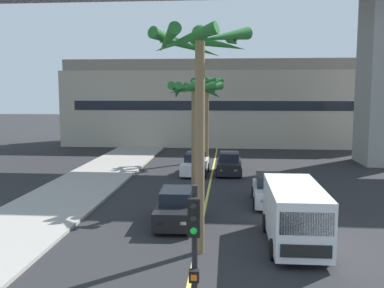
{
  "coord_description": "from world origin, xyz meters",
  "views": [
    {
      "loc": [
        1.19,
        0.06,
        6.03
      ],
      "look_at": [
        0.0,
        14.0,
        4.31
      ],
      "focal_mm": 40.32,
      "sensor_mm": 36.0,
      "label": 1
    }
  ],
  "objects_px": {
    "car_queue_front": "(270,190)",
    "car_queue_third": "(229,164)",
    "palm_tree_mid_median": "(199,65)",
    "car_queue_fourth": "(195,164)",
    "car_queue_second": "(176,208)",
    "palm_tree_near_median": "(207,92)",
    "traffic_light_median_near": "(194,260)",
    "palm_tree_far_median": "(195,102)",
    "delivery_van": "(295,213)"
  },
  "relations": [
    {
      "from": "car_queue_front",
      "to": "car_queue_third",
      "type": "height_order",
      "value": "same"
    },
    {
      "from": "palm_tree_mid_median",
      "to": "car_queue_fourth",
      "type": "bearing_deg",
      "value": 94.96
    },
    {
      "from": "palm_tree_mid_median",
      "to": "car_queue_third",
      "type": "bearing_deg",
      "value": 85.84
    },
    {
      "from": "car_queue_second",
      "to": "palm_tree_near_median",
      "type": "height_order",
      "value": "palm_tree_near_median"
    },
    {
      "from": "traffic_light_median_near",
      "to": "palm_tree_near_median",
      "type": "distance_m",
      "value": 28.75
    },
    {
      "from": "palm_tree_near_median",
      "to": "palm_tree_far_median",
      "type": "distance_m",
      "value": 13.0
    },
    {
      "from": "car_queue_second",
      "to": "palm_tree_far_median",
      "type": "bearing_deg",
      "value": 83.72
    },
    {
      "from": "car_queue_second",
      "to": "palm_tree_far_median",
      "type": "relative_size",
      "value": 0.63
    },
    {
      "from": "traffic_light_median_near",
      "to": "car_queue_fourth",
      "type": "bearing_deg",
      "value": 94.42
    },
    {
      "from": "car_queue_front",
      "to": "traffic_light_median_near",
      "type": "distance_m",
      "value": 15.2
    },
    {
      "from": "car_queue_front",
      "to": "car_queue_second",
      "type": "xyz_separation_m",
      "value": [
        -4.59,
        -3.84,
        0.0
      ]
    },
    {
      "from": "car_queue_fourth",
      "to": "palm_tree_mid_median",
      "type": "bearing_deg",
      "value": -85.04
    },
    {
      "from": "car_queue_front",
      "to": "palm_tree_mid_median",
      "type": "distance_m",
      "value": 10.18
    },
    {
      "from": "car_queue_second",
      "to": "car_queue_fourth",
      "type": "distance_m",
      "value": 11.78
    },
    {
      "from": "car_queue_third",
      "to": "palm_tree_mid_median",
      "type": "distance_m",
      "value": 16.87
    },
    {
      "from": "palm_tree_far_median",
      "to": "car_queue_third",
      "type": "bearing_deg",
      "value": 75.78
    },
    {
      "from": "traffic_light_median_near",
      "to": "car_queue_third",
      "type": "bearing_deg",
      "value": 88.25
    },
    {
      "from": "car_queue_fourth",
      "to": "palm_tree_far_median",
      "type": "xyz_separation_m",
      "value": [
        0.55,
        -7.19,
        4.72
      ]
    },
    {
      "from": "car_queue_second",
      "to": "palm_tree_near_median",
      "type": "bearing_deg",
      "value": 88.52
    },
    {
      "from": "car_queue_second",
      "to": "car_queue_third",
      "type": "relative_size",
      "value": 1.01
    },
    {
      "from": "car_queue_front",
      "to": "palm_tree_near_median",
      "type": "relative_size",
      "value": 0.57
    },
    {
      "from": "car_queue_second",
      "to": "traffic_light_median_near",
      "type": "relative_size",
      "value": 0.99
    },
    {
      "from": "palm_tree_mid_median",
      "to": "traffic_light_median_near",
      "type": "bearing_deg",
      "value": -86.7
    },
    {
      "from": "car_queue_front",
      "to": "car_queue_third",
      "type": "distance_m",
      "value": 8.57
    },
    {
      "from": "car_queue_second",
      "to": "car_queue_fourth",
      "type": "xyz_separation_m",
      "value": [
        -0.05,
        11.78,
        0.0
      ]
    },
    {
      "from": "car_queue_front",
      "to": "palm_tree_far_median",
      "type": "bearing_deg",
      "value": 169.51
    },
    {
      "from": "delivery_van",
      "to": "car_queue_second",
      "type": "bearing_deg",
      "value": 153.72
    },
    {
      "from": "delivery_van",
      "to": "palm_tree_far_median",
      "type": "distance_m",
      "value": 9.31
    },
    {
      "from": "delivery_van",
      "to": "palm_tree_near_median",
      "type": "xyz_separation_m",
      "value": [
        -4.51,
        20.04,
        4.63
      ]
    },
    {
      "from": "car_queue_fourth",
      "to": "car_queue_second",
      "type": "bearing_deg",
      "value": -89.76
    },
    {
      "from": "car_queue_third",
      "to": "palm_tree_near_median",
      "type": "relative_size",
      "value": 0.57
    },
    {
      "from": "car_queue_third",
      "to": "delivery_van",
      "type": "height_order",
      "value": "delivery_van"
    },
    {
      "from": "palm_tree_mid_median",
      "to": "palm_tree_far_median",
      "type": "relative_size",
      "value": 1.26
    },
    {
      "from": "car_queue_third",
      "to": "traffic_light_median_near",
      "type": "height_order",
      "value": "traffic_light_median_near"
    },
    {
      "from": "car_queue_second",
      "to": "delivery_van",
      "type": "xyz_separation_m",
      "value": [
        4.96,
        -2.45,
        0.57
      ]
    },
    {
      "from": "palm_tree_far_median",
      "to": "traffic_light_median_near",
      "type": "bearing_deg",
      "value": -85.58
    },
    {
      "from": "car_queue_third",
      "to": "palm_tree_far_median",
      "type": "relative_size",
      "value": 0.62
    },
    {
      "from": "car_queue_fourth",
      "to": "traffic_light_median_near",
      "type": "relative_size",
      "value": 0.99
    },
    {
      "from": "delivery_van",
      "to": "palm_tree_mid_median",
      "type": "distance_m",
      "value": 6.84
    },
    {
      "from": "car_queue_fourth",
      "to": "palm_tree_near_median",
      "type": "xyz_separation_m",
      "value": [
        0.5,
        5.8,
        5.19
      ]
    },
    {
      "from": "car_queue_front",
      "to": "delivery_van",
      "type": "xyz_separation_m",
      "value": [
        0.38,
        -6.29,
        0.57
      ]
    },
    {
      "from": "car_queue_second",
      "to": "palm_tree_near_median",
      "type": "distance_m",
      "value": 18.34
    },
    {
      "from": "palm_tree_near_median",
      "to": "palm_tree_mid_median",
      "type": "relative_size",
      "value": 0.87
    },
    {
      "from": "car_queue_third",
      "to": "palm_tree_mid_median",
      "type": "relative_size",
      "value": 0.49
    },
    {
      "from": "car_queue_fourth",
      "to": "traffic_light_median_near",
      "type": "xyz_separation_m",
      "value": [
        1.76,
        -22.74,
        1.99
      ]
    },
    {
      "from": "delivery_van",
      "to": "traffic_light_median_near",
      "type": "bearing_deg",
      "value": -110.93
    },
    {
      "from": "palm_tree_near_median",
      "to": "palm_tree_far_median",
      "type": "height_order",
      "value": "palm_tree_near_median"
    },
    {
      "from": "car_queue_second",
      "to": "delivery_van",
      "type": "distance_m",
      "value": 5.56
    },
    {
      "from": "delivery_van",
      "to": "palm_tree_mid_median",
      "type": "height_order",
      "value": "palm_tree_mid_median"
    },
    {
      "from": "car_queue_third",
      "to": "palm_tree_far_median",
      "type": "xyz_separation_m",
      "value": [
        -1.91,
        -7.53,
        4.72
      ]
    }
  ]
}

